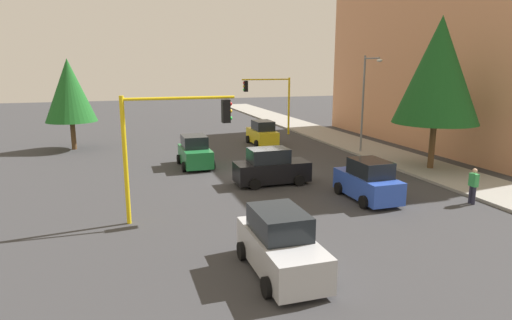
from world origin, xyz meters
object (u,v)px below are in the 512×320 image
object	(u,v)px
tree_roadside_near	(439,71)
pedestrian_crossing	(473,185)
tree_opposite_side	(69,91)
car_blue	(368,182)
car_silver	(281,245)
car_yellow	(262,134)
car_green	(195,153)
traffic_signal_near_right	(172,132)
traffic_signal_far_left	(270,95)
car_black	(271,168)
street_lamp_curbside	(366,94)

from	to	relation	value
tree_roadside_near	pedestrian_crossing	xyz separation A→B (m)	(6.17, -2.66, -5.12)
tree_opposite_side	car_blue	size ratio (longest dim) A/B	1.79
car_silver	pedestrian_crossing	xyz separation A→B (m)	(-3.72, 10.96, 0.01)
car_yellow	car_silver	world-z (taller)	same
pedestrian_crossing	car_silver	bearing A→B (deg)	-71.24
car_yellow	car_green	xyz separation A→B (m)	(6.05, -6.54, 0.00)
traffic_signal_near_right	tree_opposite_side	world-z (taller)	tree_opposite_side
car_green	tree_roadside_near	bearing A→B (deg)	68.30
traffic_signal_far_left	tree_roadside_near	world-z (taller)	tree_roadside_near
car_blue	pedestrian_crossing	xyz separation A→B (m)	(2.07, 4.29, 0.01)
car_green	tree_opposite_side	bearing A→B (deg)	-137.47
traffic_signal_near_right	car_black	distance (m)	7.51
traffic_signal_far_left	car_black	bearing A→B (deg)	-19.10
car_black	pedestrian_crossing	world-z (taller)	car_black
street_lamp_curbside	traffic_signal_near_right	bearing A→B (deg)	-57.04
car_silver	car_green	bearing A→B (deg)	-179.95
car_green	car_silver	size ratio (longest dim) A/B	0.90
tree_opposite_side	car_black	xyz separation A→B (m)	(14.00, 11.09, -3.58)
tree_roadside_near	car_yellow	distance (m)	14.43
tree_roadside_near	car_black	world-z (taller)	tree_roadside_near
car_blue	tree_opposite_side	bearing A→B (deg)	-141.21
street_lamp_curbside	car_green	world-z (taller)	street_lamp_curbside
car_yellow	car_black	world-z (taller)	same
car_black	car_silver	size ratio (longest dim) A/B	0.97
car_yellow	traffic_signal_near_right	bearing A→B (deg)	-30.28
car_yellow	car_green	distance (m)	8.91
car_silver	pedestrian_crossing	size ratio (longest dim) A/B	2.43
tree_opposite_side	car_silver	xyz separation A→B (m)	(23.89, 7.88, -3.58)
car_black	pedestrian_crossing	bearing A→B (deg)	51.51
tree_opposite_side	pedestrian_crossing	distance (m)	27.83
traffic_signal_far_left	car_yellow	distance (m)	5.78
car_black	car_yellow	bearing A→B (deg)	163.82
street_lamp_curbside	car_black	distance (m)	11.25
traffic_signal_far_left	car_silver	size ratio (longest dim) A/B	1.26
traffic_signal_near_right	street_lamp_curbside	distance (m)	17.68
tree_roadside_near	car_green	xyz separation A→B (m)	(-5.42, -13.63, -5.13)
car_blue	tree_roadside_near	bearing A→B (deg)	120.53
tree_roadside_near	car_blue	world-z (taller)	tree_roadside_near
car_yellow	car_black	xyz separation A→B (m)	(11.47, -3.33, 0.00)
car_blue	traffic_signal_far_left	bearing A→B (deg)	174.10
tree_roadside_near	traffic_signal_near_right	bearing A→B (deg)	-76.06
car_black	car_blue	bearing A→B (deg)	40.20
traffic_signal_far_left	street_lamp_curbside	bearing A→B (deg)	18.99
car_green	car_silver	xyz separation A→B (m)	(15.32, 0.01, 0.00)
car_black	tree_opposite_side	bearing A→B (deg)	-141.63
car_blue	car_yellow	bearing A→B (deg)	-179.50
car_blue	car_yellow	size ratio (longest dim) A/B	1.01
car_blue	car_silver	bearing A→B (deg)	-49.01
car_silver	pedestrian_crossing	distance (m)	11.58
tree_roadside_near	car_yellow	size ratio (longest dim) A/B	2.44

